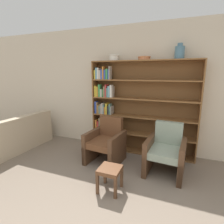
{
  "coord_description": "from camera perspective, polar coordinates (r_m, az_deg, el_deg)",
  "views": [
    {
      "loc": [
        0.68,
        -1.14,
        1.74
      ],
      "look_at": [
        -0.6,
        2.16,
        0.95
      ],
      "focal_mm": 28.0,
      "sensor_mm": 36.0,
      "label": 1
    }
  ],
  "objects": [
    {
      "name": "couch",
      "position": [
        4.67,
        -29.87,
        -7.35
      ],
      "size": [
        0.95,
        1.78,
        0.8
      ],
      "rotation": [
        0.0,
        0.0,
        1.53
      ],
      "color": "tan",
      "rests_on": "ground"
    },
    {
      "name": "armchair_cushioned",
      "position": [
        3.29,
        17.13,
        -12.19
      ],
      "size": [
        0.69,
        0.73,
        0.87
      ],
      "rotation": [
        0.0,
        0.0,
        3.06
      ],
      "color": "brown",
      "rests_on": "ground"
    },
    {
      "name": "bookshelf",
      "position": [
        3.86,
        6.7,
        1.19
      ],
      "size": [
        2.24,
        0.3,
        2.0
      ],
      "color": "brown",
      "rests_on": "ground"
    },
    {
      "name": "footstool",
      "position": [
        2.74,
        -0.71,
        -19.13
      ],
      "size": [
        0.32,
        0.32,
        0.37
      ],
      "color": "brown",
      "rests_on": "ground"
    },
    {
      "name": "armchair_leather",
      "position": [
        3.53,
        -1.9,
        -9.86
      ],
      "size": [
        0.7,
        0.74,
        0.87
      ],
      "rotation": [
        0.0,
        0.0,
        3.04
      ],
      "color": "brown",
      "rests_on": "ground"
    },
    {
      "name": "wall_back",
      "position": [
        3.91,
        11.22,
        6.99
      ],
      "size": [
        12.0,
        0.06,
        2.75
      ],
      "color": "beige",
      "rests_on": "ground"
    },
    {
      "name": "bowl_brass",
      "position": [
        3.91,
        0.63,
        17.35
      ],
      "size": [
        0.22,
        0.22,
        0.12
      ],
      "color": "silver",
      "rests_on": "bookshelf"
    },
    {
      "name": "vase_tall",
      "position": [
        3.67,
        21.21,
        17.74
      ],
      "size": [
        0.18,
        0.18,
        0.29
      ],
      "color": "slate",
      "rests_on": "bookshelf"
    },
    {
      "name": "bowl_cream",
      "position": [
        3.73,
        10.46,
        16.96
      ],
      "size": [
        0.26,
        0.26,
        0.07
      ],
      "color": "#C67547",
      "rests_on": "bookshelf"
    }
  ]
}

